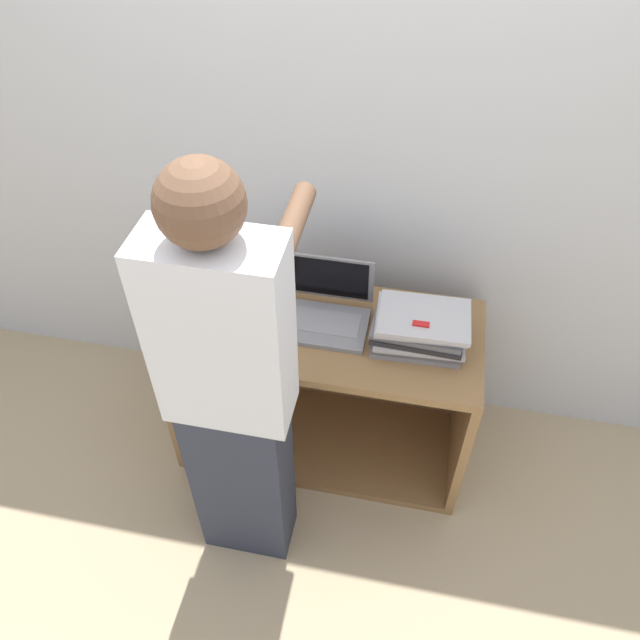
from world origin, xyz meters
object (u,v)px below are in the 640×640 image
object	(u,v)px
laptop_stack_right	(419,328)
laptop_open	(327,310)
person	(232,397)
laptop_stack_left	(234,308)

from	to	relation	value
laptop_stack_right	laptop_open	bearing A→B (deg)	172.22
laptop_stack_right	person	world-z (taller)	person
laptop_open	laptop_stack_right	xyz separation A→B (m)	(0.36, -0.05, 0.02)
laptop_stack_left	person	xyz separation A→B (m)	(0.16, -0.50, 0.10)
person	laptop_stack_left	bearing A→B (deg)	107.49
laptop_open	person	distance (m)	0.59
laptop_stack_left	laptop_stack_right	size ratio (longest dim) A/B	0.96
laptop_stack_left	laptop_stack_right	world-z (taller)	laptop_stack_right
laptop_open	laptop_stack_right	distance (m)	0.36
laptop_stack_left	laptop_stack_right	bearing A→B (deg)	-0.38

